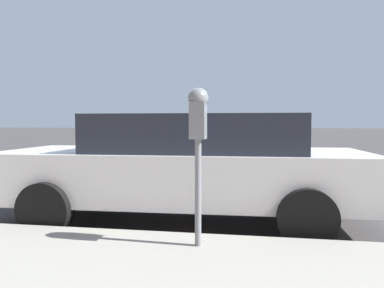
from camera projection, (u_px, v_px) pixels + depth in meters
The scene contains 3 objects.
ground_plane at pixel (201, 204), 6.11m from camera, with size 220.00×220.00×0.00m, color #3D3A3A.
parking_meter at pixel (198, 126), 3.43m from camera, with size 0.21×0.19×1.47m.
car_white at pixel (187, 164), 5.02m from camera, with size 2.17×4.81×1.43m.
Camera 1 is at (-5.99, -0.87, 1.31)m, focal length 35.00 mm.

